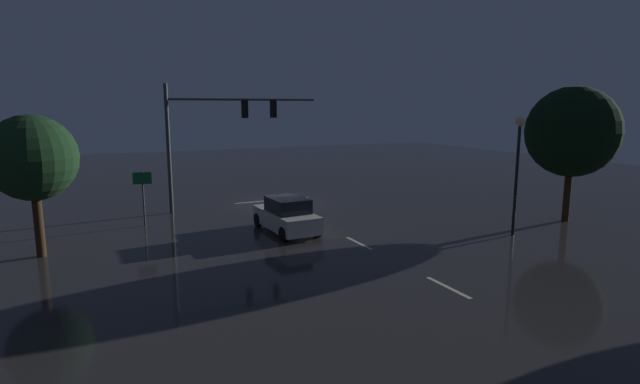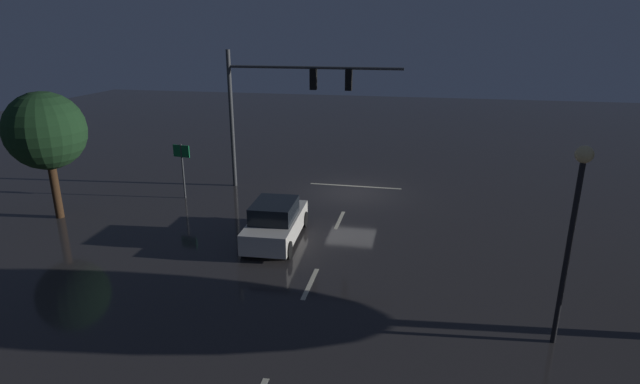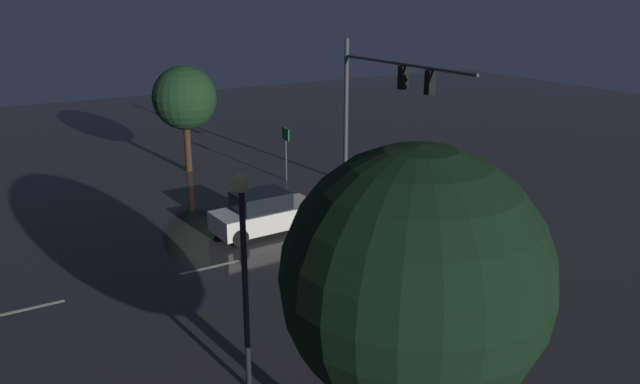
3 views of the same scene
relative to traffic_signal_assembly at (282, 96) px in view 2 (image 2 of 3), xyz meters
name	(u,v)px [view 2 (image 2 of 3)]	position (x,y,z in m)	size (l,w,h in m)	color
ground_plane	(352,193)	(-3.68, -0.01, -4.96)	(80.00, 80.00, 0.00)	#2D2B2B
traffic_signal_assembly	(282,96)	(0.00, 0.00, 0.00)	(8.96, 0.47, 7.20)	#383A3D
lane_dash_far	(340,220)	(-3.68, 3.99, -4.96)	(2.20, 0.16, 0.01)	beige
lane_dash_mid	(310,283)	(-3.68, 9.99, -4.96)	(2.20, 0.16, 0.01)	beige
stop_bar	(355,186)	(-3.68, -1.19, -4.96)	(5.00, 0.16, 0.01)	beige
car_approaching	(276,222)	(-1.52, 6.76, -4.16)	(2.07, 4.43, 1.70)	silver
street_lamp_left_kerb	(575,212)	(-10.92, 11.85, -1.15)	(0.44, 0.44, 5.51)	black
route_sign	(182,160)	(4.52, 2.54, -2.95)	(0.90, 0.18, 2.79)	#383A3D
tree_right_near	(45,131)	(8.88, 6.22, -0.99)	(3.38, 3.38, 5.69)	#382314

